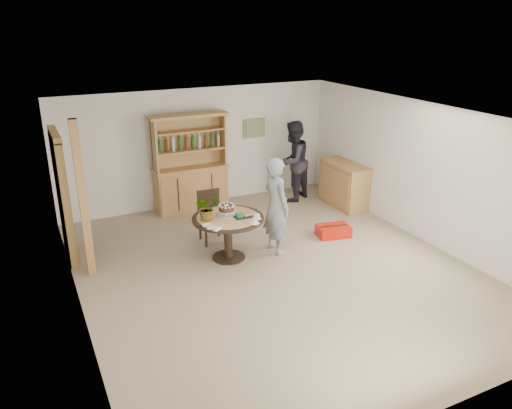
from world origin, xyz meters
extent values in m
plane|color=tan|center=(0.00, 0.00, 0.00)|extent=(7.00, 7.00, 0.00)
cube|color=white|center=(0.00, 3.50, 1.25)|extent=(6.00, 0.04, 2.50)
cube|color=white|center=(0.00, -3.50, 1.25)|extent=(6.00, 0.04, 2.50)
cube|color=white|center=(-3.00, 0.00, 1.25)|extent=(0.04, 7.00, 2.50)
cube|color=white|center=(3.00, 0.00, 1.25)|extent=(0.04, 7.00, 2.50)
cube|color=white|center=(0.00, 0.00, 2.50)|extent=(6.00, 7.00, 0.04)
cube|color=tan|center=(1.30, 3.47, 1.55)|extent=(0.52, 0.03, 0.42)
cube|color=#59724C|center=(1.30, 3.45, 1.55)|extent=(0.44, 0.02, 0.34)
cube|color=black|center=(-2.94, 2.00, 1.05)|extent=(0.10, 0.90, 2.10)
cube|color=tan|center=(-2.92, 1.50, 1.05)|extent=(0.12, 0.10, 2.10)
cube|color=tan|center=(-2.92, 2.50, 1.05)|extent=(0.12, 0.10, 2.10)
cube|color=tan|center=(-2.92, 2.00, 2.13)|extent=(0.12, 1.10, 0.10)
cube|color=tan|center=(-2.70, 1.20, 1.25)|extent=(0.12, 0.12, 2.50)
cube|color=tan|center=(-0.30, 3.24, 0.45)|extent=(1.50, 0.50, 0.90)
cube|color=tan|center=(-0.30, 3.24, 0.92)|extent=(1.56, 0.54, 0.04)
cube|color=tan|center=(-0.30, 3.34, 1.47)|extent=(1.50, 0.04, 1.06)
cube|color=tan|center=(-1.03, 3.19, 1.47)|extent=(0.04, 0.34, 1.06)
cube|color=tan|center=(0.43, 3.19, 1.47)|extent=(0.04, 0.34, 1.06)
cube|color=tan|center=(-0.30, 3.19, 1.30)|extent=(1.44, 0.32, 0.03)
cube|color=tan|center=(-0.30, 3.19, 1.70)|extent=(1.44, 0.32, 0.03)
cube|color=tan|center=(-0.30, 3.19, 2.01)|extent=(1.62, 0.40, 0.06)
cylinder|color=#194C1E|center=(-0.86, 3.19, 1.46)|extent=(0.07, 0.07, 0.28)
cylinder|color=#4C2D14|center=(-0.70, 3.19, 1.46)|extent=(0.07, 0.07, 0.28)
cylinder|color=#B2BFB2|center=(-0.54, 3.19, 1.46)|extent=(0.07, 0.07, 0.28)
cylinder|color=#194C1E|center=(-0.38, 3.19, 1.46)|extent=(0.07, 0.07, 0.28)
cylinder|color=#4C2D14|center=(-0.22, 3.19, 1.46)|extent=(0.07, 0.07, 0.28)
cylinder|color=#B2BFB2|center=(-0.06, 3.19, 1.46)|extent=(0.07, 0.07, 0.28)
cylinder|color=#194C1E|center=(0.10, 3.19, 1.46)|extent=(0.07, 0.07, 0.28)
cylinder|color=#4C2D14|center=(0.26, 3.19, 1.46)|extent=(0.07, 0.07, 0.28)
cube|color=tan|center=(2.74, 2.00, 0.45)|extent=(0.50, 1.20, 0.90)
cube|color=tan|center=(2.74, 2.00, 0.92)|extent=(0.54, 1.26, 0.04)
cylinder|color=black|center=(-0.51, 0.72, 0.73)|extent=(1.20, 1.20, 0.04)
cylinder|color=black|center=(-0.51, 0.72, 0.36)|extent=(0.14, 0.14, 0.70)
cylinder|color=black|center=(-0.51, 0.72, 0.01)|extent=(0.56, 0.56, 0.03)
cylinder|color=tan|center=(-0.51, 0.72, 0.76)|extent=(1.04, 1.04, 0.01)
cube|color=black|center=(-0.51, 1.47, 0.45)|extent=(0.44, 0.44, 0.04)
cube|color=black|center=(-0.50, 1.66, 0.70)|extent=(0.42, 0.05, 0.46)
cube|color=black|center=(-0.50, 1.66, 0.92)|extent=(0.42, 0.06, 0.05)
cube|color=black|center=(-0.70, 1.30, 0.22)|extent=(0.03, 0.04, 0.44)
cube|color=black|center=(-0.34, 1.29, 0.22)|extent=(0.04, 0.04, 0.44)
cube|color=black|center=(-0.68, 1.66, 0.22)|extent=(0.03, 0.04, 0.44)
cube|color=black|center=(-0.32, 1.64, 0.22)|extent=(0.04, 0.04, 0.44)
cylinder|color=white|center=(-0.51, 0.77, 0.77)|extent=(0.28, 0.28, 0.01)
cylinder|color=white|center=(-0.51, 0.77, 0.81)|extent=(0.05, 0.05, 0.08)
cylinder|color=white|center=(-0.51, 0.77, 0.85)|extent=(0.30, 0.30, 0.01)
cylinder|color=#431F13|center=(-0.51, 0.77, 0.90)|extent=(0.26, 0.26, 0.09)
cylinder|color=white|center=(-0.51, 0.77, 0.95)|extent=(0.08, 0.08, 0.01)
sphere|color=white|center=(-0.39, 0.77, 0.95)|extent=(0.04, 0.04, 0.04)
sphere|color=white|center=(-0.41, 0.83, 0.95)|extent=(0.04, 0.04, 0.04)
sphere|color=white|center=(-0.45, 0.88, 0.95)|extent=(0.04, 0.04, 0.04)
sphere|color=white|center=(-0.51, 0.89, 0.95)|extent=(0.04, 0.04, 0.04)
sphere|color=white|center=(-0.57, 0.88, 0.95)|extent=(0.04, 0.04, 0.04)
sphere|color=white|center=(-0.62, 0.83, 0.95)|extent=(0.04, 0.04, 0.04)
sphere|color=white|center=(-0.63, 0.77, 0.95)|extent=(0.04, 0.04, 0.04)
sphere|color=white|center=(-0.62, 0.71, 0.95)|extent=(0.04, 0.04, 0.04)
sphere|color=white|center=(-0.57, 0.67, 0.95)|extent=(0.04, 0.04, 0.04)
sphere|color=white|center=(-0.51, 0.65, 0.95)|extent=(0.04, 0.04, 0.04)
sphere|color=white|center=(-0.45, 0.67, 0.95)|extent=(0.04, 0.04, 0.04)
sphere|color=white|center=(-0.41, 0.71, 0.95)|extent=(0.04, 0.04, 0.04)
imported|color=#3F7233|center=(-0.86, 0.77, 0.97)|extent=(0.47, 0.44, 0.42)
cube|color=black|center=(-0.29, 0.60, 0.77)|extent=(0.30, 0.20, 0.01)
cube|color=#0D7633|center=(-0.35, 0.60, 0.80)|extent=(0.10, 0.10, 0.06)
cube|color=#0D7633|center=(-0.35, 0.60, 0.83)|extent=(0.11, 0.02, 0.01)
cylinder|color=white|center=(-0.11, 0.44, 0.76)|extent=(0.15, 0.15, 0.01)
imported|color=white|center=(-0.11, 0.44, 0.81)|extent=(0.10, 0.10, 0.08)
cylinder|color=white|center=(-0.23, 0.27, 0.76)|extent=(0.15, 0.15, 0.01)
imported|color=white|center=(-0.23, 0.27, 0.81)|extent=(0.08, 0.08, 0.07)
cube|color=white|center=(-0.96, 0.52, 0.78)|extent=(0.14, 0.08, 0.03)
cube|color=white|center=(-0.93, 0.40, 0.78)|extent=(0.16, 0.11, 0.03)
cube|color=white|center=(-0.87, 0.30, 0.78)|extent=(0.16, 0.14, 0.03)
imported|color=gray|center=(0.34, 0.62, 0.85)|extent=(0.46, 0.65, 1.70)
imported|color=black|center=(1.90, 2.77, 0.89)|extent=(1.08, 1.00, 1.78)
cube|color=red|center=(1.61, 0.71, 0.10)|extent=(0.67, 0.51, 0.20)
cube|color=black|center=(1.61, 0.71, 0.20)|extent=(0.56, 0.15, 0.01)
camera|label=1|loc=(-3.44, -6.36, 3.89)|focal=35.00mm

